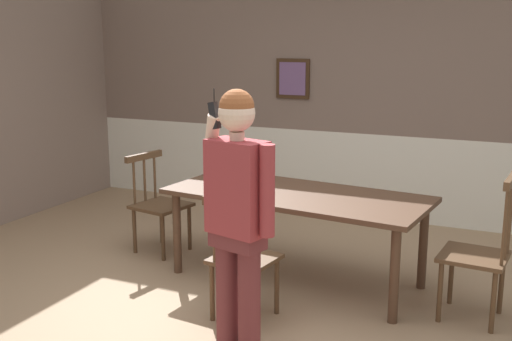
# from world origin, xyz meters

# --- Properties ---
(ground_plane) EXTENTS (7.27, 7.27, 0.00)m
(ground_plane) POSITION_xyz_m (0.00, 0.00, 0.00)
(ground_plane) COLOR #9E7F60
(room_back_partition) EXTENTS (6.61, 0.17, 2.85)m
(room_back_partition) POSITION_xyz_m (-0.00, 2.82, 1.37)
(room_back_partition) COLOR #756056
(room_back_partition) RESTS_ON ground_plane
(dining_table) EXTENTS (2.17, 1.13, 0.74)m
(dining_table) POSITION_xyz_m (0.15, 0.73, 0.67)
(dining_table) COLOR #4C3323
(dining_table) RESTS_ON ground_plane
(chair_near_window) EXTENTS (0.48, 0.48, 1.06)m
(chair_near_window) POSITION_xyz_m (1.58, 0.58, 0.50)
(chair_near_window) COLOR #513823
(chair_near_window) RESTS_ON ground_plane
(chair_by_doorway) EXTENTS (0.52, 0.52, 0.91)m
(chair_by_doorway) POSITION_xyz_m (-1.27, 0.89, 0.46)
(chair_by_doorway) COLOR #513823
(chair_by_doorway) RESTS_ON ground_plane
(chair_at_table_head) EXTENTS (0.47, 0.47, 0.91)m
(chair_at_table_head) POSITION_xyz_m (0.06, -0.11, 0.45)
(chair_at_table_head) COLOR #513823
(chair_at_table_head) RESTS_ON ground_plane
(person_figure) EXTENTS (0.52, 0.29, 1.68)m
(person_figure) POSITION_xyz_m (0.27, -0.58, 0.96)
(person_figure) COLOR brown
(person_figure) RESTS_ON ground_plane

